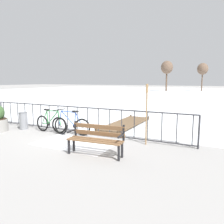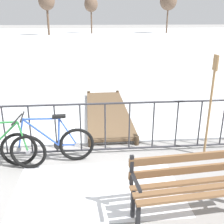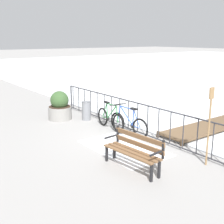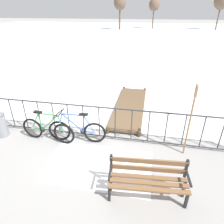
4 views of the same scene
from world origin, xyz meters
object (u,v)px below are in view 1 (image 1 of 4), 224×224
at_px(bicycle_second, 71,125).
at_px(bicycle_near_railing, 51,124).
at_px(trash_bin, 23,121).
at_px(oar_upright, 147,110).
at_px(park_bench, 96,137).

bearing_deg(bicycle_second, bicycle_near_railing, -171.97).
bearing_deg(bicycle_near_railing, bicycle_second, 8.03).
height_order(bicycle_near_railing, bicycle_second, same).
distance_m(trash_bin, oar_upright, 5.47).
height_order(park_bench, oar_upright, oar_upright).
xyz_separation_m(bicycle_second, trash_bin, (-2.38, -0.16, 0.00)).
height_order(bicycle_near_railing, park_bench, bicycle_near_railing).
relative_size(bicycle_near_railing, bicycle_second, 1.00).
distance_m(park_bench, oar_upright, 1.94).
height_order(trash_bin, oar_upright, oar_upright).
relative_size(bicycle_near_railing, park_bench, 1.04).
relative_size(bicycle_near_railing, trash_bin, 2.33).
xyz_separation_m(park_bench, trash_bin, (-4.47, 1.39, -0.14)).
bearing_deg(oar_upright, park_bench, -121.12).
bearing_deg(trash_bin, bicycle_near_railing, 1.44).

